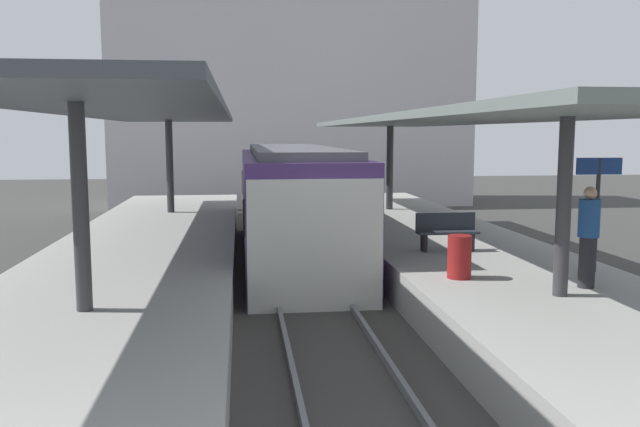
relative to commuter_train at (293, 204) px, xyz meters
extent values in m
plane|color=#383835|center=(0.00, -3.03, -1.73)|extent=(80.00, 80.00, 0.00)
cube|color=#9E9E99|center=(-3.80, -3.03, -1.23)|extent=(4.40, 28.00, 1.00)
cube|color=#9E9E99|center=(3.80, -3.03, -1.23)|extent=(4.40, 28.00, 1.00)
cube|color=#423F3D|center=(0.00, -3.03, -1.63)|extent=(3.20, 28.00, 0.20)
cube|color=slate|center=(-0.72, -3.03, -1.46)|extent=(0.08, 28.00, 0.14)
cube|color=slate|center=(0.72, -3.03, -1.46)|extent=(0.08, 28.00, 0.14)
cube|color=#472D6B|center=(0.00, 0.03, -0.08)|extent=(2.70, 11.12, 2.90)
cube|color=silver|center=(0.00, -5.56, -0.23)|extent=(2.65, 0.08, 2.60)
cube|color=black|center=(-1.37, 0.03, 0.27)|extent=(0.04, 10.23, 0.76)
cube|color=black|center=(1.37, 0.03, 0.27)|extent=(0.04, 10.23, 0.76)
cube|color=#515156|center=(0.00, 0.03, 1.47)|extent=(2.16, 10.56, 0.20)
cylinder|color=#333335|center=(-3.80, -7.93, 0.84)|extent=(0.24, 0.24, 3.13)
cylinder|color=#333335|center=(-3.80, 4.67, 0.84)|extent=(0.24, 0.24, 3.13)
cube|color=#3D4247|center=(-3.80, -1.63, 2.48)|extent=(4.18, 21.00, 0.16)
cylinder|color=#333335|center=(3.80, -7.93, 0.74)|extent=(0.24, 0.24, 2.94)
cylinder|color=#333335|center=(3.80, 4.67, 0.74)|extent=(0.24, 0.24, 2.94)
cube|color=slate|center=(3.80, -1.63, 2.29)|extent=(4.18, 21.00, 0.16)
cube|color=black|center=(2.69, -3.67, -0.53)|extent=(0.08, 0.32, 0.40)
cube|color=black|center=(3.79, -3.67, -0.53)|extent=(0.08, 0.32, 0.40)
cube|color=#2D333D|center=(3.24, -3.67, -0.30)|extent=(1.40, 0.40, 0.06)
cube|color=#2D333D|center=(3.24, -3.49, -0.07)|extent=(1.40, 0.06, 0.40)
cylinder|color=#262628|center=(5.35, -6.25, 0.37)|extent=(0.08, 0.08, 2.20)
cube|color=navy|center=(5.35, -6.25, 1.32)|extent=(0.90, 0.06, 0.32)
cylinder|color=maroon|center=(2.57, -6.44, -0.33)|extent=(0.44, 0.44, 0.80)
cylinder|color=#232328|center=(4.52, -7.44, -0.28)|extent=(0.28, 0.28, 0.89)
cylinder|color=navy|center=(4.52, -7.44, 0.49)|extent=(0.36, 0.36, 0.65)
sphere|color=tan|center=(4.52, -7.44, 0.93)|extent=(0.22, 0.22, 0.22)
cube|color=#B7B2B7|center=(1.28, 16.97, 3.77)|extent=(18.00, 6.00, 11.00)
camera|label=1|loc=(-1.42, -18.00, 1.94)|focal=36.88mm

